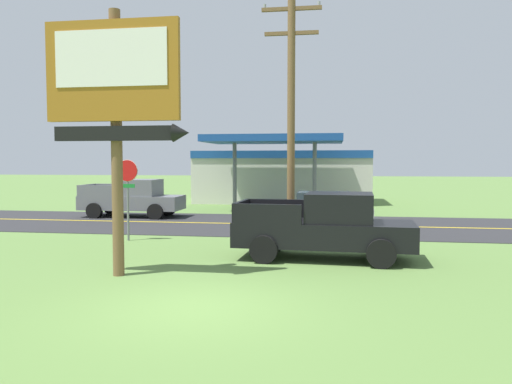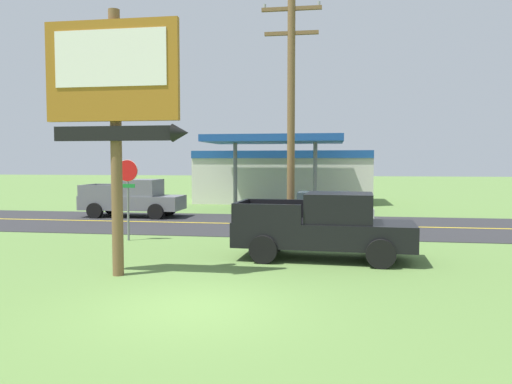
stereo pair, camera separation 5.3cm
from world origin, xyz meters
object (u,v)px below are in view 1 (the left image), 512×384
at_px(gas_station, 283,175).
at_px(car_silver_near_lane, 321,212).
at_px(utility_pole, 291,112).
at_px(pickup_grey_on_road, 133,199).
at_px(motel_sign, 116,94).
at_px(stop_sign, 127,185).
at_px(pickup_black_parked_on_lawn, 326,227).

height_order(gas_station, car_silver_near_lane, gas_station).
height_order(utility_pole, pickup_grey_on_road, utility_pole).
xyz_separation_m(motel_sign, car_silver_near_lane, (4.83, 8.74, -3.70)).
bearing_deg(stop_sign, car_silver_near_lane, 25.67).
relative_size(motel_sign, gas_station, 0.55).
relative_size(utility_pole, car_silver_near_lane, 2.01).
distance_m(motel_sign, pickup_grey_on_road, 14.11).
xyz_separation_m(pickup_black_parked_on_lawn, pickup_grey_on_road, (-10.00, 9.69, 0.00)).
height_order(stop_sign, utility_pole, utility_pole).
xyz_separation_m(gas_station, car_silver_near_lane, (2.97, -14.67, -1.11)).
distance_m(stop_sign, car_silver_near_lane, 7.74).
relative_size(gas_station, car_silver_near_lane, 2.86).
height_order(stop_sign, pickup_black_parked_on_lawn, stop_sign).
height_order(utility_pole, pickup_black_parked_on_lawn, utility_pole).
xyz_separation_m(motel_sign, pickup_grey_on_road, (-4.90, 12.74, -3.57)).
distance_m(stop_sign, utility_pole, 6.46).
bearing_deg(car_silver_near_lane, utility_pole, -104.88).
distance_m(utility_pole, gas_station, 18.51).
height_order(pickup_black_parked_on_lawn, car_silver_near_lane, pickup_black_parked_on_lawn).
bearing_deg(car_silver_near_lane, motel_sign, -118.90).
bearing_deg(car_silver_near_lane, pickup_grey_on_road, 157.65).
bearing_deg(motel_sign, utility_pole, 53.20).
height_order(gas_station, pickup_grey_on_road, gas_station).
xyz_separation_m(pickup_black_parked_on_lawn, car_silver_near_lane, (-0.27, 5.69, -0.13)).
bearing_deg(utility_pole, pickup_grey_on_road, 139.33).
relative_size(motel_sign, pickup_black_parked_on_lawn, 1.25).
relative_size(pickup_black_parked_on_lawn, pickup_grey_on_road, 1.02).
xyz_separation_m(motel_sign, stop_sign, (-2.07, 5.43, -2.51)).
relative_size(pickup_grey_on_road, car_silver_near_lane, 1.24).
bearing_deg(utility_pole, pickup_black_parked_on_lawn, -60.35).
xyz_separation_m(motel_sign, utility_pole, (3.88, 5.19, 0.00)).
height_order(pickup_grey_on_road, car_silver_near_lane, pickup_grey_on_road).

